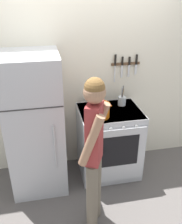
% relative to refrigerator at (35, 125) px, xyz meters
% --- Properties ---
extents(ground_plane, '(14.00, 14.00, 0.00)m').
position_rel_refrigerator_xyz_m(ground_plane, '(0.63, 0.35, -0.85)').
color(ground_plane, '#5B5654').
extents(wall_back, '(10.00, 0.06, 2.55)m').
position_rel_refrigerator_xyz_m(wall_back, '(0.63, 0.38, 0.42)').
color(wall_back, silver).
rests_on(wall_back, ground_plane).
extents(refrigerator, '(0.65, 0.73, 1.70)m').
position_rel_refrigerator_xyz_m(refrigerator, '(0.00, 0.00, 0.00)').
color(refrigerator, '#B7BABF').
rests_on(refrigerator, ground_plane).
extents(stove_range, '(0.78, 0.67, 0.93)m').
position_rel_refrigerator_xyz_m(stove_range, '(0.93, 0.01, -0.38)').
color(stove_range, silver).
rests_on(stove_range, ground_plane).
extents(dutch_oven_pot, '(0.31, 0.27, 0.19)m').
position_rel_refrigerator_xyz_m(dutch_oven_pot, '(0.75, -0.09, 0.16)').
color(dutch_oven_pot, orange).
rests_on(dutch_oven_pot, stove_range).
extents(tea_kettle, '(0.25, 0.20, 0.23)m').
position_rel_refrigerator_xyz_m(tea_kettle, '(0.77, 0.16, 0.14)').
color(tea_kettle, silver).
rests_on(tea_kettle, stove_range).
extents(utensil_jar, '(0.10, 0.10, 0.28)m').
position_rel_refrigerator_xyz_m(utensil_jar, '(1.12, 0.17, 0.15)').
color(utensil_jar, silver).
rests_on(utensil_jar, stove_range).
extents(person, '(0.36, 0.40, 1.66)m').
position_rel_refrigerator_xyz_m(person, '(0.55, -0.76, 0.09)').
color(person, '#6B6051').
rests_on(person, ground_plane).
extents(wall_knife_strip, '(0.38, 0.03, 0.36)m').
position_rel_refrigerator_xyz_m(wall_knife_strip, '(1.20, 0.33, 0.59)').
color(wall_knife_strip, brown).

